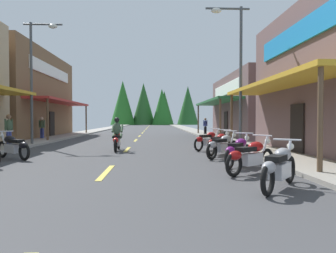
# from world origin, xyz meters

# --- Properties ---
(ground) EXTENTS (10.15, 96.17, 0.10)m
(ground) POSITION_xyz_m (0.00, 33.08, -0.05)
(ground) COLOR #424244
(sidewalk_left) EXTENTS (2.13, 96.17, 0.12)m
(sidewalk_left) POSITION_xyz_m (-6.14, 33.08, 0.06)
(sidewalk_left) COLOR #9E9991
(sidewalk_left) RESTS_ON ground
(sidewalk_right) EXTENTS (2.13, 96.17, 0.12)m
(sidewalk_right) POSITION_xyz_m (6.14, 33.08, 0.06)
(sidewalk_right) COLOR gray
(sidewalk_right) RESTS_ON ground
(centerline_dashes) EXTENTS (0.16, 72.83, 0.01)m
(centerline_dashes) POSITION_xyz_m (0.00, 37.62, 0.01)
(centerline_dashes) COLOR #E0C64C
(centerline_dashes) RESTS_ON ground
(storefront_left_far) EXTENTS (8.61, 12.58, 6.95)m
(storefront_left_far) POSITION_xyz_m (-10.58, 25.12, 3.47)
(storefront_left_far) COLOR brown
(storefront_left_far) RESTS_ON ground
(storefront_right_far) EXTENTS (8.11, 11.53, 5.04)m
(storefront_right_far) POSITION_xyz_m (10.32, 24.29, 2.52)
(storefront_right_far) COLOR brown
(storefront_right_far) RESTS_ON ground
(streetlamp_left) EXTENTS (2.11, 0.30, 6.81)m
(streetlamp_left) POSITION_xyz_m (-5.17, 16.84, 4.37)
(streetlamp_left) COLOR #474C51
(streetlamp_left) RESTS_ON ground
(streetlamp_right) EXTENTS (2.11, 0.30, 6.85)m
(streetlamp_right) POSITION_xyz_m (5.17, 14.19, 4.40)
(streetlamp_right) COLOR #474C51
(streetlamp_right) RESTS_ON ground
(motorcycle_parked_right_0) EXTENTS (1.44, 1.71, 1.04)m
(motorcycle_parked_right_0) POSITION_xyz_m (3.97, 6.05, 0.49)
(motorcycle_parked_right_0) COLOR black
(motorcycle_parked_right_0) RESTS_ON ground
(motorcycle_parked_right_1) EXTENTS (1.76, 1.38, 1.04)m
(motorcycle_parked_right_1) POSITION_xyz_m (3.94, 7.87, 0.49)
(motorcycle_parked_right_1) COLOR black
(motorcycle_parked_right_1) RESTS_ON ground
(motorcycle_parked_right_2) EXTENTS (1.34, 1.79, 1.04)m
(motorcycle_parked_right_2) POSITION_xyz_m (3.97, 9.20, 0.49)
(motorcycle_parked_right_2) COLOR black
(motorcycle_parked_right_2) RESTS_ON ground
(motorcycle_parked_right_3) EXTENTS (1.60, 1.57, 1.04)m
(motorcycle_parked_right_3) POSITION_xyz_m (3.93, 11.16, 0.49)
(motorcycle_parked_right_3) COLOR black
(motorcycle_parked_right_3) RESTS_ON ground
(motorcycle_parked_right_4) EXTENTS (1.39, 1.76, 1.04)m
(motorcycle_parked_right_4) POSITION_xyz_m (4.05, 12.37, 0.49)
(motorcycle_parked_right_4) COLOR black
(motorcycle_parked_right_4) RESTS_ON ground
(motorcycle_parked_right_5) EXTENTS (1.64, 1.52, 1.04)m
(motorcycle_parked_right_5) POSITION_xyz_m (3.89, 14.07, 0.49)
(motorcycle_parked_right_5) COLOR black
(motorcycle_parked_right_5) RESTS_ON ground
(motorcycle_parked_left_4) EXTENTS (1.78, 1.35, 1.04)m
(motorcycle_parked_left_4) POSITION_xyz_m (-3.87, 11.17, 0.49)
(motorcycle_parked_left_4) COLOR black
(motorcycle_parked_left_4) RESTS_ON ground
(rider_cruising_lead) EXTENTS (0.60, 2.14, 1.57)m
(rider_cruising_lead) POSITION_xyz_m (-0.41, 13.89, 0.66)
(rider_cruising_lead) COLOR black
(rider_cruising_lead) RESTS_ON ground
(pedestrian_by_shop) EXTENTS (0.44, 0.43, 1.60)m
(pedestrian_by_shop) POSITION_xyz_m (6.00, 27.48, 0.92)
(pedestrian_by_shop) COLOR black
(pedestrian_by_shop) RESTS_ON ground
(pedestrian_waiting) EXTENTS (0.52, 0.39, 1.65)m
(pedestrian_waiting) POSITION_xyz_m (-6.79, 21.87, 0.95)
(pedestrian_waiting) COLOR #333F8C
(pedestrian_waiting) RESTS_ON ground
(pedestrian_strolling) EXTENTS (0.33, 0.56, 1.72)m
(pedestrian_strolling) POSITION_xyz_m (-6.11, 15.55, 1.00)
(pedestrian_strolling) COLOR #333F8C
(pedestrian_strolling) RESTS_ON ground
(treeline_backdrop) EXTENTS (24.22, 12.03, 11.62)m
(treeline_backdrop) POSITION_xyz_m (-0.75, 81.28, 5.31)
(treeline_backdrop) COLOR #225623
(treeline_backdrop) RESTS_ON ground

